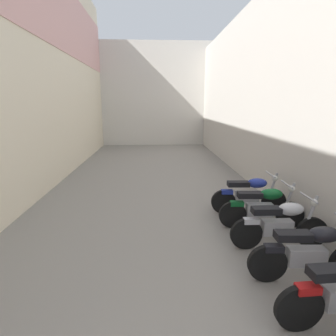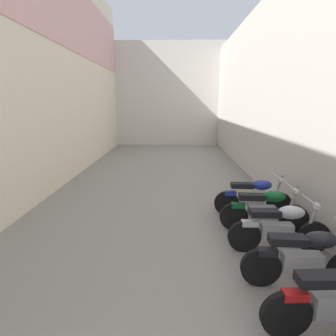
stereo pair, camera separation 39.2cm
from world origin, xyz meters
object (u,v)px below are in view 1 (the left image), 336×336
Objects in this scene: motorcycle_sixth at (280,223)px; motorcycle_seventh at (262,206)px; motorcycle_fifth at (310,252)px; motorcycle_eighth at (249,194)px.

motorcycle_sixth and motorcycle_seventh have the same top height.
motorcycle_fifth and motorcycle_seventh have the same top height.
motorcycle_fifth is at bearing -90.00° from motorcycle_sixth.
motorcycle_fifth and motorcycle_eighth have the same top height.
motorcycle_sixth is at bearing 90.00° from motorcycle_fifth.
motorcycle_fifth is 1.01m from motorcycle_sixth.
motorcycle_fifth is 1.00× the size of motorcycle_sixth.
motorcycle_fifth is 1.88m from motorcycle_seventh.
motorcycle_seventh and motorcycle_eighth have the same top height.
motorcycle_sixth is (0.00, 1.01, 0.00)m from motorcycle_fifth.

